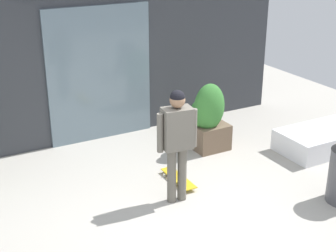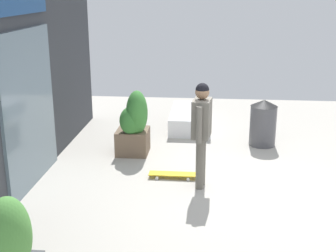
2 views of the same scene
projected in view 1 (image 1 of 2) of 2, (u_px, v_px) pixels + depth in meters
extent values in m
plane|color=#B2ADA3|center=(189.00, 211.00, 6.89)|extent=(12.00, 12.00, 0.00)
cube|color=#383A3F|center=(99.00, 31.00, 8.72)|extent=(7.40, 0.25, 3.95)
cube|color=slate|center=(100.00, 75.00, 8.85)|extent=(1.95, 0.06, 2.45)
cylinder|color=#666056|center=(172.00, 175.00, 6.99)|extent=(0.13, 0.13, 0.83)
cylinder|color=#666056|center=(182.00, 173.00, 7.04)|extent=(0.13, 0.13, 0.83)
cube|color=#6B665B|center=(177.00, 128.00, 6.75)|extent=(0.44, 0.31, 0.59)
cylinder|color=#6B665B|center=(160.00, 133.00, 6.68)|extent=(0.09, 0.09, 0.56)
cylinder|color=#6B665B|center=(194.00, 128.00, 6.84)|extent=(0.09, 0.09, 0.56)
sphere|color=#997051|center=(177.00, 100.00, 6.59)|extent=(0.21, 0.21, 0.21)
sphere|color=black|center=(177.00, 98.00, 6.58)|extent=(0.20, 0.20, 0.20)
cube|color=gold|center=(178.00, 178.00, 7.65)|extent=(0.20, 0.81, 0.02)
cylinder|color=silver|center=(164.00, 175.00, 7.83)|extent=(0.03, 0.05, 0.05)
cylinder|color=silver|center=(176.00, 172.00, 7.92)|extent=(0.03, 0.05, 0.05)
cylinder|color=silver|center=(181.00, 189.00, 7.41)|extent=(0.03, 0.05, 0.05)
cylinder|color=silver|center=(193.00, 186.00, 7.50)|extent=(0.03, 0.05, 0.05)
cube|color=brown|center=(209.00, 136.00, 8.78)|extent=(0.61, 0.59, 0.46)
ellipsoid|color=#387A33|center=(203.00, 113.00, 8.55)|extent=(0.47, 0.42, 0.52)
ellipsoid|color=#387A33|center=(209.00, 107.00, 8.45)|extent=(0.57, 0.40, 0.83)
cube|color=white|center=(326.00, 138.00, 8.77)|extent=(1.76, 0.90, 0.38)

